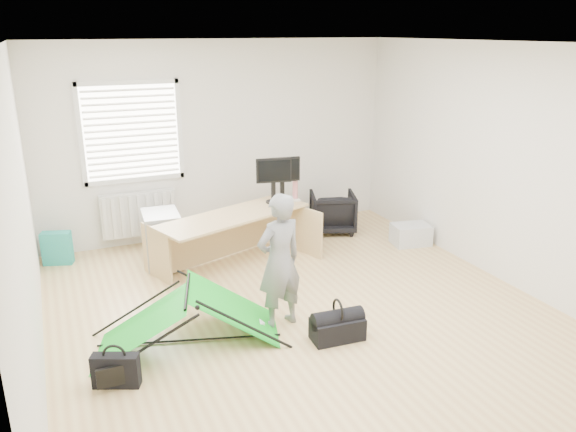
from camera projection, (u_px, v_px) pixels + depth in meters
name	position (u px, v px, depth m)	size (l,w,h in m)	color
ground	(303.00, 313.00, 5.86)	(5.50, 5.50, 0.00)	tan
back_wall	(220.00, 140.00, 7.82)	(5.00, 0.02, 2.70)	silver
window	(131.00, 132.00, 7.26)	(1.20, 0.06, 1.20)	silver
radiator	(139.00, 214.00, 7.57)	(1.00, 0.12, 0.60)	silver
desk	(235.00, 240.00, 6.95)	(1.96, 0.62, 0.67)	tan
filing_cabinet	(162.00, 238.00, 7.01)	(0.43, 0.58, 0.67)	#999B9E
monitor_left	(273.00, 186.00, 7.25)	(0.46, 0.10, 0.44)	black
monitor_right	(282.00, 185.00, 7.29)	(0.45, 0.10, 0.43)	black
keyboard	(285.00, 201.00, 7.35)	(0.40, 0.14, 0.02)	beige
thermos	(295.00, 190.00, 7.41)	(0.07, 0.07, 0.25)	#BA686C
office_chair	(333.00, 212.00, 8.15)	(0.62, 0.64, 0.58)	black
person	(279.00, 261.00, 5.42)	(0.50, 0.33, 1.37)	slate
kite	(189.00, 316.00, 5.24)	(1.72, 0.76, 0.53)	#10B121
storage_crate	(411.00, 234.00, 7.70)	(0.50, 0.35, 0.28)	silver
tote_bag	(57.00, 248.00, 7.03)	(0.35, 0.15, 0.42)	teal
laptop_bag	(116.00, 371.00, 4.62)	(0.39, 0.12, 0.29)	black
white_box	(258.00, 327.00, 5.49)	(0.10, 0.10, 0.10)	silver
duffel_bag	(337.00, 329.00, 5.34)	(0.50, 0.25, 0.22)	black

